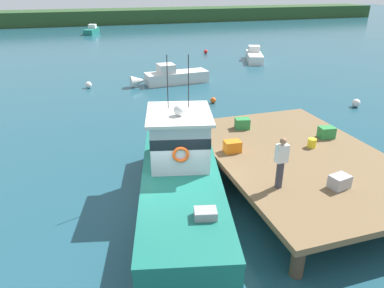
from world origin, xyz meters
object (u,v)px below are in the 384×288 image
object	(u,v)px
crate_single_far	(340,182)
mooring_buoy_inshore	(213,100)
moored_boat_near_channel	(254,56)
mooring_buoy_channel_marker	(206,52)
crate_stack_mid_dock	(327,132)
moored_boat_mid_harbor	(171,77)
main_fishing_boat	(181,175)
bait_bucket	(312,143)
crate_single_by_cleat	(242,123)
mooring_buoy_outer	(88,85)
crate_stack_near_edge	(232,146)
mooring_buoy_spare_mooring	(356,103)
deckhand_by_the_boat	(281,162)
moored_boat_far_left	(92,30)

from	to	relation	value
crate_single_far	mooring_buoy_inshore	bearing A→B (deg)	86.89
moored_boat_near_channel	mooring_buoy_channel_marker	size ratio (longest dim) A/B	12.73
crate_stack_mid_dock	moored_boat_mid_harbor	bearing A→B (deg)	100.24
main_fishing_boat	bait_bucket	world-z (taller)	main_fishing_boat
mooring_buoy_channel_marker	crate_single_by_cleat	bearing A→B (deg)	-106.03
crate_single_far	mooring_buoy_outer	world-z (taller)	crate_single_far
crate_single_far	mooring_buoy_channel_marker	world-z (taller)	crate_single_far
mooring_buoy_inshore	crate_stack_near_edge	bearing A→B (deg)	-106.68
moored_boat_near_channel	mooring_buoy_outer	xyz separation A→B (m)	(-15.87, -5.57, -0.23)
main_fishing_boat	crate_stack_mid_dock	bearing A→B (deg)	7.58
bait_bucket	main_fishing_boat	bearing A→B (deg)	-177.49
main_fishing_boat	crate_single_far	distance (m)	5.02
crate_single_by_cleat	moored_boat_near_channel	distance (m)	21.34
moored_boat_near_channel	crate_stack_mid_dock	bearing A→B (deg)	-109.21
crate_stack_near_edge	mooring_buoy_channel_marker	bearing A→B (deg)	72.43
crate_single_by_cleat	mooring_buoy_spare_mooring	xyz separation A→B (m)	(9.43, 3.87, -1.17)
crate_single_far	bait_bucket	xyz separation A→B (m)	(0.96, 2.80, -0.03)
mooring_buoy_outer	mooring_buoy_spare_mooring	world-z (taller)	mooring_buoy_spare_mooring
mooring_buoy_inshore	deckhand_by_the_boat	bearing A→B (deg)	-101.46
deckhand_by_the_boat	moored_boat_near_channel	bearing A→B (deg)	64.93
mooring_buoy_channel_marker	mooring_buoy_outer	bearing A→B (deg)	-140.42
main_fishing_boat	mooring_buoy_spare_mooring	bearing A→B (deg)	27.17
main_fishing_boat	mooring_buoy_channel_marker	bearing A→B (deg)	68.64
main_fishing_boat	bait_bucket	size ratio (longest dim) A/B	29.27
crate_stack_mid_dock	crate_stack_near_edge	bearing A→B (deg)	-178.89
crate_single_by_cleat	crate_stack_near_edge	world-z (taller)	crate_single_by_cleat
moored_boat_near_channel	mooring_buoy_outer	distance (m)	16.83
crate_stack_near_edge	mooring_buoy_outer	bearing A→B (deg)	106.44
mooring_buoy_outer	deckhand_by_the_boat	bearing A→B (deg)	-74.95
moored_boat_far_left	mooring_buoy_inshore	xyz separation A→B (m)	(5.14, -37.27, -0.26)
crate_stack_near_edge	main_fishing_boat	bearing A→B (deg)	-160.90
moored_boat_mid_harbor	mooring_buoy_spare_mooring	size ratio (longest dim) A/B	11.84
bait_bucket	deckhand_by_the_boat	xyz separation A→B (m)	(-2.70, -2.21, 0.69)
main_fishing_boat	crate_single_by_cleat	distance (m)	4.53
moored_boat_mid_harbor	moored_boat_far_left	world-z (taller)	moored_boat_mid_harbor
crate_stack_mid_dock	mooring_buoy_channel_marker	distance (m)	25.97
moored_boat_near_channel	mooring_buoy_inshore	size ratio (longest dim) A/B	14.38
crate_stack_mid_dock	mooring_buoy_spare_mooring	distance (m)	8.89
crate_single_far	mooring_buoy_channel_marker	bearing A→B (deg)	78.22
crate_stack_mid_dock	mooring_buoy_outer	size ratio (longest dim) A/B	1.28
crate_single_by_cleat	moored_boat_far_left	size ratio (longest dim) A/B	0.12
crate_single_far	mooring_buoy_spare_mooring	bearing A→B (deg)	46.77
moored_boat_mid_harbor	deckhand_by_the_boat	bearing A→B (deg)	-93.81
crate_stack_near_edge	deckhand_by_the_boat	size ratio (longest dim) A/B	0.37
crate_single_far	bait_bucket	distance (m)	2.96
mooring_buoy_channel_marker	moored_boat_far_left	bearing A→B (deg)	116.81
mooring_buoy_inshore	mooring_buoy_spare_mooring	bearing A→B (deg)	-22.78
deckhand_by_the_boat	main_fishing_boat	bearing A→B (deg)	142.18
moored_boat_near_channel	moored_boat_far_left	bearing A→B (deg)	118.15
crate_stack_near_edge	moored_boat_mid_harbor	xyz separation A→B (m)	(1.50, 14.70, -0.90)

